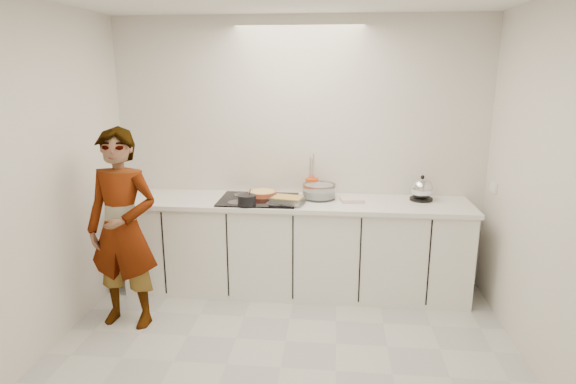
# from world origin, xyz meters

# --- Properties ---
(floor) EXTENTS (3.60, 3.20, 0.00)m
(floor) POSITION_xyz_m (0.00, 0.00, 0.00)
(floor) COLOR beige
(floor) RESTS_ON ground
(wall_back) EXTENTS (3.60, 0.00, 2.60)m
(wall_back) POSITION_xyz_m (0.00, 1.60, 1.30)
(wall_back) COLOR silver
(wall_back) RESTS_ON ground
(wall_front) EXTENTS (3.60, 0.00, 2.60)m
(wall_front) POSITION_xyz_m (0.00, -1.60, 1.30)
(wall_front) COLOR silver
(wall_front) RESTS_ON ground
(wall_left) EXTENTS (0.00, 3.20, 2.60)m
(wall_left) POSITION_xyz_m (-1.80, 0.00, 1.30)
(wall_left) COLOR silver
(wall_left) RESTS_ON ground
(wall_right) EXTENTS (0.02, 3.20, 2.60)m
(wall_right) POSITION_xyz_m (1.80, 0.02, 1.30)
(wall_right) COLOR silver
(wall_right) RESTS_ON ground
(base_cabinets) EXTENTS (3.20, 0.58, 0.87)m
(base_cabinets) POSITION_xyz_m (0.00, 1.28, 0.43)
(base_cabinets) COLOR white
(base_cabinets) RESTS_ON floor
(countertop) EXTENTS (3.24, 0.64, 0.04)m
(countertop) POSITION_xyz_m (0.00, 1.28, 0.89)
(countertop) COLOR white
(countertop) RESTS_ON base_cabinets
(hob) EXTENTS (0.72, 0.54, 0.01)m
(hob) POSITION_xyz_m (-0.35, 1.26, 0.92)
(hob) COLOR black
(hob) RESTS_ON countertop
(tart_dish) EXTENTS (0.36, 0.36, 0.04)m
(tart_dish) POSITION_xyz_m (-0.33, 1.38, 0.95)
(tart_dish) COLOR #CA5331
(tart_dish) RESTS_ON hob
(saucepan) EXTENTS (0.21, 0.21, 0.15)m
(saucepan) POSITION_xyz_m (-0.42, 1.04, 0.97)
(saucepan) COLOR black
(saucepan) RESTS_ON hob
(baking_dish) EXTENTS (0.33, 0.28, 0.06)m
(baking_dish) POSITION_xyz_m (-0.06, 1.15, 0.96)
(baking_dish) COLOR silver
(baking_dish) RESTS_ON hob
(mixing_bowl) EXTENTS (0.41, 0.41, 0.14)m
(mixing_bowl) POSITION_xyz_m (0.21, 1.38, 0.98)
(mixing_bowl) COLOR silver
(mixing_bowl) RESTS_ON countertop
(tea_towel) EXTENTS (0.23, 0.18, 0.03)m
(tea_towel) POSITION_xyz_m (0.52, 1.29, 0.93)
(tea_towel) COLOR white
(tea_towel) RESTS_ON countertop
(kettle) EXTENTS (0.28, 0.28, 0.24)m
(kettle) POSITION_xyz_m (1.17, 1.41, 1.01)
(kettle) COLOR black
(kettle) RESTS_ON countertop
(utensil_crock) EXTENTS (0.14, 0.14, 0.16)m
(utensil_crock) POSITION_xyz_m (0.14, 1.54, 0.99)
(utensil_crock) COLOR #DE460C
(utensil_crock) RESTS_ON countertop
(cook) EXTENTS (0.64, 0.45, 1.66)m
(cook) POSITION_xyz_m (-1.36, 0.53, 0.83)
(cook) COLOR white
(cook) RESTS_ON floor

